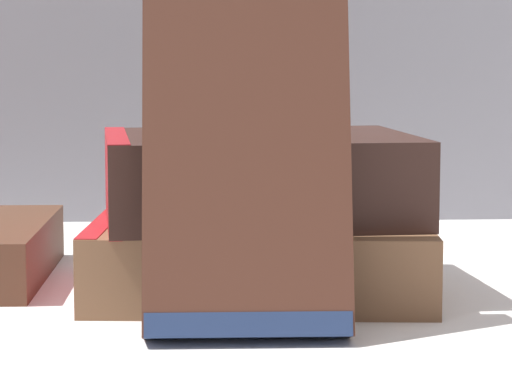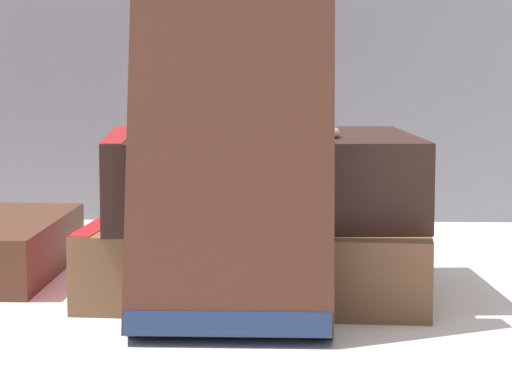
% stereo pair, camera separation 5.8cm
% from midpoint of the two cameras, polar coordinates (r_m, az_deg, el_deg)
% --- Properties ---
extents(ground_plane, '(3.00, 3.00, 0.00)m').
position_cam_midpoint_polar(ground_plane, '(0.68, 3.62, -5.24)').
color(ground_plane, silver).
extents(book_flat_bottom, '(0.20, 0.16, 0.04)m').
position_cam_midpoint_polar(book_flat_bottom, '(0.71, 2.22, -3.06)').
color(book_flat_bottom, brown).
rests_on(book_flat_bottom, ground_plane).
extents(book_flat_top, '(0.19, 0.16, 0.05)m').
position_cam_midpoint_polar(book_flat_top, '(0.70, 2.20, 0.70)').
color(book_flat_top, '#331E19').
rests_on(book_flat_top, book_flat_bottom).
extents(book_leaning_front, '(0.10, 0.06, 0.17)m').
position_cam_midpoint_polar(book_leaning_front, '(0.60, 1.62, 0.66)').
color(book_leaning_front, '#422319').
rests_on(book_leaning_front, ground_plane).
extents(pocket_watch, '(0.05, 0.05, 0.01)m').
position_cam_midpoint_polar(pocket_watch, '(0.68, 4.27, 2.83)').
color(pocket_watch, white).
rests_on(pocket_watch, book_flat_top).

